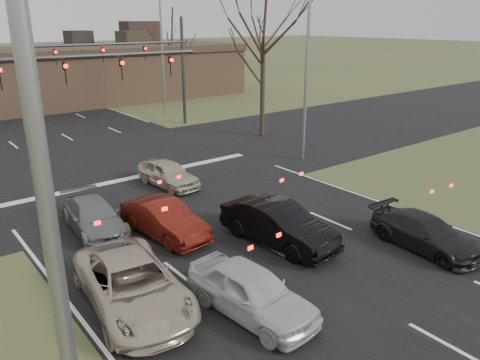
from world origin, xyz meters
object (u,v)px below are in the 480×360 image
object	(u,v)px
car_white_sedan	(251,291)
car_red_ahead	(164,220)
car_black_hatch	(278,224)
car_charcoal_sedan	(425,233)
streetlight_right_far	(160,48)
mast_arm_far	(149,60)
car_silver_suv	(132,284)
building	(34,78)
car_grey_ahead	(94,217)
streetlight_right_near	(305,62)
streetlight_left	(70,244)
mast_arm_near	(17,87)
car_silver_ahead	(168,174)

from	to	relation	value
car_white_sedan	car_red_ahead	world-z (taller)	car_white_sedan
car_black_hatch	car_red_ahead	bearing A→B (deg)	128.03
car_charcoal_sedan	streetlight_right_far	bearing A→B (deg)	84.26
mast_arm_far	streetlight_right_far	distance (m)	5.12
mast_arm_far	car_white_sedan	xyz separation A→B (m)	(-9.18, -22.86, -4.32)
car_silver_suv	car_charcoal_sedan	world-z (taller)	car_silver_suv
building	car_silver_suv	world-z (taller)	building
car_black_hatch	car_grey_ahead	world-z (taller)	car_black_hatch
mast_arm_far	car_charcoal_sedan	world-z (taller)	mast_arm_far
streetlight_right_near	streetlight_left	bearing A→B (deg)	-141.57
mast_arm_near	car_black_hatch	distance (m)	12.42
mast_arm_near	car_black_hatch	bearing A→B (deg)	-60.54
car_silver_ahead	mast_arm_near	bearing A→B (deg)	154.25
mast_arm_near	car_silver_ahead	bearing A→B (deg)	-21.11
streetlight_left	car_black_hatch	size ratio (longest dim) A/B	2.15
building	streetlight_left	world-z (taller)	streetlight_left
car_charcoal_sedan	car_red_ahead	xyz separation A→B (m)	(-6.78, 6.58, 0.08)
car_grey_ahead	car_silver_ahead	bearing A→B (deg)	35.47
building	car_silver_ahead	xyz separation A→B (m)	(-1.50, -27.21, -2.02)
car_black_hatch	car_silver_suv	bearing A→B (deg)	178.49
car_white_sedan	car_charcoal_sedan	xyz separation A→B (m)	(7.35, -0.78, -0.10)
car_grey_ahead	car_silver_ahead	size ratio (longest dim) A/B	1.12
car_silver_suv	car_silver_ahead	size ratio (longest dim) A/B	1.36
mast_arm_near	streetlight_left	xyz separation A→B (m)	(-3.59, -17.00, 0.51)
streetlight_left	streetlight_right_far	size ratio (longest dim) A/B	1.00
streetlight_right_far	car_charcoal_sedan	world-z (taller)	streetlight_right_far
mast_arm_near	streetlight_right_near	size ratio (longest dim) A/B	1.21
mast_arm_far	streetlight_left	world-z (taller)	streetlight_left
mast_arm_far	streetlight_right_far	size ratio (longest dim) A/B	1.11
streetlight_right_far	car_red_ahead	size ratio (longest dim) A/B	2.44
car_red_ahead	mast_arm_far	bearing A→B (deg)	57.43
car_black_hatch	car_red_ahead	world-z (taller)	car_black_hatch
car_red_ahead	car_white_sedan	bearing A→B (deg)	-101.36
streetlight_left	car_charcoal_sedan	distance (m)	14.48
streetlight_left	building	bearing A→B (deg)	75.55
mast_arm_far	car_grey_ahead	bearing A→B (deg)	-125.00
mast_arm_near	streetlight_right_far	distance (m)	20.20
car_white_sedan	car_black_hatch	size ratio (longest dim) A/B	0.89
building	car_charcoal_sedan	size ratio (longest dim) A/B	10.30
car_grey_ahead	car_silver_ahead	xyz separation A→B (m)	(4.86, 2.84, 0.03)
car_silver_suv	streetlight_right_near	bearing A→B (deg)	35.07
mast_arm_near	mast_arm_far	size ratio (longest dim) A/B	1.09
streetlight_right_near	car_silver_ahead	bearing A→B (deg)	174.59
mast_arm_near	car_red_ahead	xyz separation A→B (m)	(2.80, -7.05, -4.40)
mast_arm_far	car_silver_suv	xyz separation A→B (m)	(-11.60, -20.55, -4.30)
car_white_sedan	car_silver_ahead	bearing A→B (deg)	66.03
streetlight_left	car_red_ahead	distance (m)	12.80
streetlight_right_far	car_grey_ahead	bearing A→B (deg)	-125.68
streetlight_right_near	streetlight_right_far	size ratio (longest dim) A/B	1.00
car_white_sedan	car_charcoal_sedan	bearing A→B (deg)	-11.81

